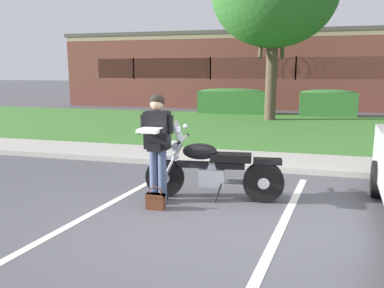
{
  "coord_description": "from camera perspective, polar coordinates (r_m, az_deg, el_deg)",
  "views": [
    {
      "loc": [
        1.37,
        -5.02,
        2.05
      ],
      "look_at": [
        -0.25,
        1.05,
        0.85
      ],
      "focal_mm": 36.01,
      "sensor_mm": 36.0,
      "label": 1
    }
  ],
  "objects": [
    {
      "name": "ground_plane",
      "position": [
        5.59,
        -0.34,
        -10.68
      ],
      "size": [
        140.0,
        140.0,
        0.0
      ],
      "primitive_type": "plane",
      "color": "#4C4C51"
    },
    {
      "name": "curb_strip",
      "position": [
        8.25,
        4.89,
        -3.2
      ],
      "size": [
        60.0,
        0.2,
        0.12
      ],
      "primitive_type": "cube",
      "color": "#ADA89E",
      "rests_on": "ground"
    },
    {
      "name": "concrete_walk",
      "position": [
        9.07,
        5.83,
        -2.06
      ],
      "size": [
        60.0,
        1.5,
        0.08
      ],
      "primitive_type": "cube",
      "color": "#ADA89E",
      "rests_on": "ground"
    },
    {
      "name": "grass_lawn",
      "position": [
        14.15,
        9.17,
        2.44
      ],
      "size": [
        60.0,
        8.9,
        0.06
      ],
      "primitive_type": "cube",
      "color": "#3D752D",
      "rests_on": "ground"
    },
    {
      "name": "stall_stripe_0",
      "position": [
        6.23,
        -12.06,
        -8.6
      ],
      "size": [
        0.72,
        4.38,
        0.01
      ],
      "primitive_type": "cube",
      "rotation": [
        0.0,
        0.0,
        -0.14
      ],
      "color": "silver",
      "rests_on": "ground"
    },
    {
      "name": "stall_stripe_1",
      "position": [
        5.61,
        13.53,
        -10.89
      ],
      "size": [
        0.72,
        4.38,
        0.01
      ],
      "primitive_type": "cube",
      "rotation": [
        0.0,
        0.0,
        -0.14
      ],
      "color": "silver",
      "rests_on": "ground"
    },
    {
      "name": "motorcycle",
      "position": [
        6.19,
        3.91,
        -3.81
      ],
      "size": [
        2.24,
        0.82,
        1.26
      ],
      "color": "black",
      "rests_on": "ground"
    },
    {
      "name": "rider_person",
      "position": [
        5.95,
        -5.2,
        0.68
      ],
      "size": [
        0.54,
        0.59,
        1.7
      ],
      "color": "black",
      "rests_on": "ground"
    },
    {
      "name": "handbag",
      "position": [
        5.85,
        -5.43,
        -8.23
      ],
      "size": [
        0.28,
        0.13,
        0.36
      ],
      "color": "#562D19",
      "rests_on": "ground"
    },
    {
      "name": "hedge_left",
      "position": [
        18.56,
        6.01,
        6.4
      ],
      "size": [
        3.25,
        0.9,
        1.24
      ],
      "color": "#336B2D",
      "rests_on": "ground"
    },
    {
      "name": "hedge_center_left",
      "position": [
        18.39,
        19.45,
        5.81
      ],
      "size": [
        2.44,
        0.9,
        1.24
      ],
      "color": "#336B2D",
      "rests_on": "ground"
    },
    {
      "name": "brick_building",
      "position": [
        25.26,
        15.12,
        10.52
      ],
      "size": [
        26.55,
        9.21,
        4.19
      ],
      "color": "brown",
      "rests_on": "ground"
    }
  ]
}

